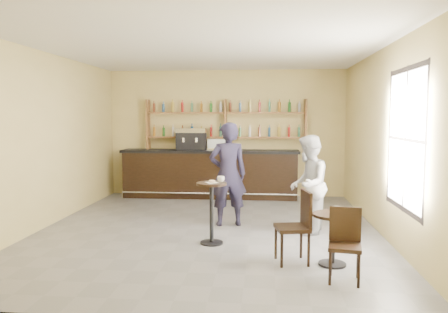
# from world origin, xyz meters

# --- Properties ---
(floor) EXTENTS (7.00, 7.00, 0.00)m
(floor) POSITION_xyz_m (0.00, 0.00, 0.00)
(floor) COLOR slate
(floor) RESTS_ON ground
(ceiling) EXTENTS (7.00, 7.00, 0.00)m
(ceiling) POSITION_xyz_m (0.00, 0.00, 3.20)
(ceiling) COLOR white
(ceiling) RESTS_ON wall_back
(wall_back) EXTENTS (7.00, 0.00, 7.00)m
(wall_back) POSITION_xyz_m (0.00, 3.50, 1.60)
(wall_back) COLOR tan
(wall_back) RESTS_ON floor
(wall_front) EXTENTS (7.00, 0.00, 7.00)m
(wall_front) POSITION_xyz_m (0.00, -3.50, 1.60)
(wall_front) COLOR tan
(wall_front) RESTS_ON floor
(wall_left) EXTENTS (0.00, 7.00, 7.00)m
(wall_left) POSITION_xyz_m (-3.00, 0.00, 1.60)
(wall_left) COLOR tan
(wall_left) RESTS_ON floor
(wall_right) EXTENTS (0.00, 7.00, 7.00)m
(wall_right) POSITION_xyz_m (3.00, 0.00, 1.60)
(wall_right) COLOR tan
(wall_right) RESTS_ON floor
(window_pane) EXTENTS (0.00, 2.00, 2.00)m
(window_pane) POSITION_xyz_m (2.99, -1.20, 1.70)
(window_pane) COLOR white
(window_pane) RESTS_ON wall_right
(window_frame) EXTENTS (0.04, 1.70, 2.10)m
(window_frame) POSITION_xyz_m (2.99, -1.20, 1.70)
(window_frame) COLOR black
(window_frame) RESTS_ON wall_right
(shelf_unit) EXTENTS (4.00, 0.26, 1.40)m
(shelf_unit) POSITION_xyz_m (0.00, 3.37, 1.81)
(shelf_unit) COLOR brown
(shelf_unit) RESTS_ON wall_back
(liquor_bottles) EXTENTS (3.68, 0.10, 1.00)m
(liquor_bottles) POSITION_xyz_m (0.00, 3.37, 1.98)
(liquor_bottles) COLOR #8C5919
(liquor_bottles) RESTS_ON shelf_unit
(bar_counter) EXTENTS (4.41, 0.86, 1.20)m
(bar_counter) POSITION_xyz_m (-0.37, 3.15, 0.60)
(bar_counter) COLOR black
(bar_counter) RESTS_ON floor
(espresso_machine) EXTENTS (0.80, 0.56, 0.54)m
(espresso_machine) POSITION_xyz_m (-0.83, 3.15, 1.47)
(espresso_machine) COLOR black
(espresso_machine) RESTS_ON bar_counter
(pastry_case) EXTENTS (0.49, 0.41, 0.28)m
(pastry_case) POSITION_xyz_m (-0.19, 3.15, 1.33)
(pastry_case) COLOR silver
(pastry_case) RESTS_ON bar_counter
(pedestal_table) EXTENTS (0.51, 0.51, 0.99)m
(pedestal_table) POSITION_xyz_m (0.15, -0.86, 0.49)
(pedestal_table) COLOR black
(pedestal_table) RESTS_ON floor
(napkin) EXTENTS (0.23, 0.23, 0.00)m
(napkin) POSITION_xyz_m (0.15, -0.86, 0.99)
(napkin) COLOR white
(napkin) RESTS_ON pedestal_table
(donut) EXTENTS (0.11, 0.11, 0.04)m
(donut) POSITION_xyz_m (0.16, -0.87, 1.01)
(donut) COLOR #BE8A45
(donut) RESTS_ON napkin
(cup_pedestal) EXTENTS (0.13, 0.13, 0.09)m
(cup_pedestal) POSITION_xyz_m (0.29, -0.76, 1.03)
(cup_pedestal) COLOR white
(cup_pedestal) RESTS_ON pedestal_table
(man_main) EXTENTS (0.79, 0.61, 1.93)m
(man_main) POSITION_xyz_m (0.31, 0.36, 0.96)
(man_main) COLOR black
(man_main) RESTS_ON floor
(cafe_table) EXTENTS (0.73, 0.73, 0.71)m
(cafe_table) POSITION_xyz_m (1.92, -1.71, 0.36)
(cafe_table) COLOR black
(cafe_table) RESTS_ON floor
(cup_cafe) EXTENTS (0.13, 0.13, 0.10)m
(cup_cafe) POSITION_xyz_m (1.97, -1.71, 0.76)
(cup_cafe) COLOR white
(cup_cafe) RESTS_ON cafe_table
(chair_west) EXTENTS (0.51, 0.51, 1.01)m
(chair_west) POSITION_xyz_m (1.37, -1.66, 0.50)
(chair_west) COLOR black
(chair_west) RESTS_ON floor
(chair_south) EXTENTS (0.45, 0.45, 0.90)m
(chair_south) POSITION_xyz_m (1.97, -2.31, 0.45)
(chair_south) COLOR black
(chair_south) RESTS_ON floor
(patron_second) EXTENTS (0.81, 0.95, 1.71)m
(patron_second) POSITION_xyz_m (1.74, -0.08, 0.86)
(patron_second) COLOR #ABACB0
(patron_second) RESTS_ON floor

